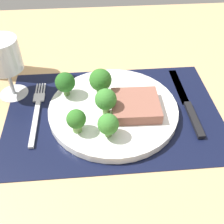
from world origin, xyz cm
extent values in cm
cube|color=tan|center=(0.00, 0.00, -1.50)|extent=(140.00, 110.00, 3.00)
cube|color=black|center=(0.00, 0.00, 0.15)|extent=(44.57, 30.57, 0.30)
cylinder|color=white|center=(0.00, 0.00, 1.10)|extent=(26.75, 26.75, 1.60)
cube|color=#8C5647|center=(4.40, -1.25, 3.01)|extent=(9.73, 9.40, 2.23)
cylinder|color=#5B8942|center=(-9.68, 4.76, 2.64)|extent=(1.28, 1.28, 1.48)
sphere|color=#235B1E|center=(-9.68, 4.76, 5.18)|extent=(4.24, 4.24, 4.24)
cylinder|color=#5B8942|center=(-2.31, 3.80, 2.98)|extent=(1.84, 1.84, 2.17)
sphere|color=#2D6B23|center=(-2.31, 3.80, 6.05)|extent=(4.66, 4.66, 4.66)
cylinder|color=#6B994C|center=(-7.29, -6.11, 2.65)|extent=(1.75, 1.75, 1.50)
sphere|color=#2D6B23|center=(-7.29, -6.11, 4.95)|extent=(3.63, 3.63, 3.63)
cylinder|color=#6B994C|center=(-1.62, -2.09, 2.94)|extent=(1.40, 1.40, 2.08)
sphere|color=#387A2D|center=(-1.62, -2.09, 5.78)|extent=(4.24, 4.24, 4.24)
cylinder|color=#5B8942|center=(-1.61, -7.86, 2.57)|extent=(1.24, 1.24, 1.35)
sphere|color=#387A2D|center=(-1.61, -7.86, 4.90)|extent=(3.89, 3.89, 3.89)
cube|color=silver|center=(-15.99, -2.00, 0.55)|extent=(1.00, 13.00, 0.50)
cube|color=silver|center=(-15.99, 5.80, 0.55)|extent=(2.40, 2.60, 0.40)
cube|color=silver|center=(-16.89, 8.90, 0.55)|extent=(0.30, 3.60, 0.35)
cube|color=silver|center=(-16.29, 8.90, 0.55)|extent=(0.30, 3.60, 0.35)
cube|color=silver|center=(-15.69, 8.90, 0.55)|extent=(0.30, 3.60, 0.35)
cube|color=silver|center=(-15.09, 8.90, 0.55)|extent=(0.30, 3.60, 0.35)
cube|color=black|center=(16.15, -3.90, 0.70)|extent=(1.40, 10.00, 0.80)
cube|color=silver|center=(16.15, 7.60, 0.45)|extent=(1.80, 13.00, 0.30)
cylinder|color=silver|center=(-21.96, 8.35, 0.20)|extent=(6.38, 6.38, 0.40)
cylinder|color=silver|center=(-21.96, 8.35, 3.65)|extent=(0.80, 0.80, 6.50)
cylinder|color=silver|center=(-21.96, 8.35, 10.24)|extent=(7.41, 7.41, 6.66)
cylinder|color=tan|center=(-21.96, 8.35, 8.13)|extent=(6.52, 6.52, 2.46)
camera|label=1|loc=(-3.81, -41.65, 40.01)|focal=43.94mm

